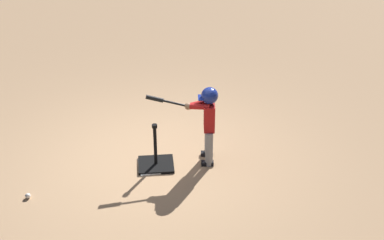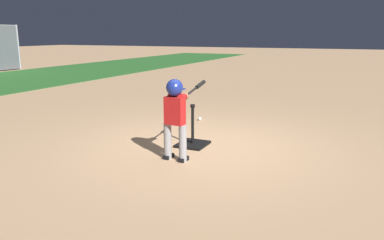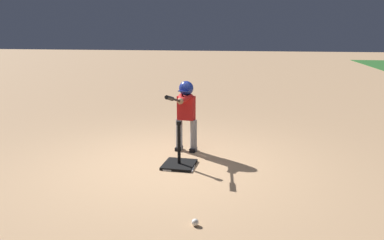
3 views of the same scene
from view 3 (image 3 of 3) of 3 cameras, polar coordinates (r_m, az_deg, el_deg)
name	(u,v)px [view 3 (image 3 of 3)]	position (r m, az deg, el deg)	size (l,w,h in m)	color
ground_plane	(168,166)	(5.70, -3.65, -6.99)	(90.00, 90.00, 0.00)	tan
home_plate	(180,166)	(5.66, -1.85, -7.01)	(0.44, 0.44, 0.02)	white
batting_tee	(179,161)	(5.67, -1.97, -6.26)	(0.52, 0.46, 0.69)	black
batter_child	(186,107)	(6.22, -0.98, 1.94)	(1.02, 0.38, 1.19)	gray
baseball	(195,222)	(4.00, 0.48, -15.33)	(0.07, 0.07, 0.07)	white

